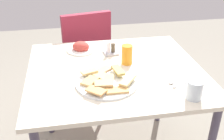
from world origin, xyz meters
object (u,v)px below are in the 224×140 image
(paper_napkin, at_px, (183,82))
(fork, at_px, (185,83))
(pide_platter, at_px, (106,81))
(drinking_glass, at_px, (195,90))
(dining_chair, at_px, (84,54))
(soda_can, at_px, (127,55))
(condiment_caddy, at_px, (111,50))
(spoon, at_px, (182,79))
(dining_table, at_px, (115,81))
(salad_plate_greens, at_px, (81,48))

(paper_napkin, relative_size, fork, 0.73)
(pide_platter, bearing_deg, drinking_glass, -28.13)
(dining_chair, distance_m, fork, 1.13)
(paper_napkin, bearing_deg, fork, -90.00)
(drinking_glass, bearing_deg, paper_napkin, 84.67)
(soda_can, bearing_deg, paper_napkin, -46.69)
(condiment_caddy, bearing_deg, dining_chair, 104.68)
(paper_napkin, height_order, spoon, spoon)
(dining_table, height_order, condiment_caddy, condiment_caddy)
(salad_plate_greens, xyz_separation_m, drinking_glass, (0.51, -0.68, 0.03))
(pide_platter, bearing_deg, paper_napkin, -7.63)
(salad_plate_greens, bearing_deg, dining_table, -59.66)
(spoon, distance_m, condiment_caddy, 0.53)
(spoon, bearing_deg, salad_plate_greens, 118.73)
(dining_chair, xyz_separation_m, paper_napkin, (0.47, -0.98, 0.24))
(dining_chair, distance_m, soda_can, 0.79)
(soda_can, xyz_separation_m, condiment_caddy, (-0.07, 0.16, -0.04))
(paper_napkin, distance_m, fork, 0.02)
(dining_table, xyz_separation_m, paper_napkin, (0.34, -0.21, 0.09))
(soda_can, relative_size, fork, 0.71)
(drinking_glass, xyz_separation_m, spoon, (0.01, 0.18, -0.04))
(dining_chair, height_order, soda_can, dining_chair)
(soda_can, bearing_deg, fork, -48.50)
(pide_platter, height_order, paper_napkin, pide_platter)
(dining_chair, xyz_separation_m, fork, (0.47, -0.99, 0.24))
(paper_napkin, xyz_separation_m, condiment_caddy, (-0.33, 0.44, 0.02))
(dining_table, bearing_deg, drinking_glass, -48.72)
(soda_can, distance_m, paper_napkin, 0.38)
(pide_platter, height_order, soda_can, soda_can)
(soda_can, xyz_separation_m, drinking_glass, (0.24, -0.43, -0.01))
(dining_table, xyz_separation_m, soda_can, (0.08, 0.06, 0.15))
(soda_can, height_order, paper_napkin, soda_can)
(pide_platter, xyz_separation_m, drinking_glass, (0.41, -0.22, 0.04))
(dining_table, distance_m, soda_can, 0.18)
(condiment_caddy, bearing_deg, drinking_glass, -61.94)
(condiment_caddy, bearing_deg, fork, -53.75)
(spoon, bearing_deg, drinking_glass, -112.13)
(salad_plate_greens, bearing_deg, drinking_glass, -53.31)
(salad_plate_greens, bearing_deg, fork, -45.90)
(dining_table, bearing_deg, dining_chair, 99.81)
(dining_table, xyz_separation_m, dining_chair, (-0.13, 0.76, -0.15))
(fork, relative_size, spoon, 0.97)
(drinking_glass, bearing_deg, fork, 84.00)
(salad_plate_greens, height_order, fork, salad_plate_greens)
(fork, distance_m, spoon, 0.04)
(dining_table, height_order, paper_napkin, paper_napkin)
(dining_chair, xyz_separation_m, soda_can, (0.22, -0.70, 0.30))
(soda_can, bearing_deg, spoon, -44.74)
(dining_table, bearing_deg, pide_platter, -116.44)
(dining_chair, relative_size, salad_plate_greens, 4.68)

